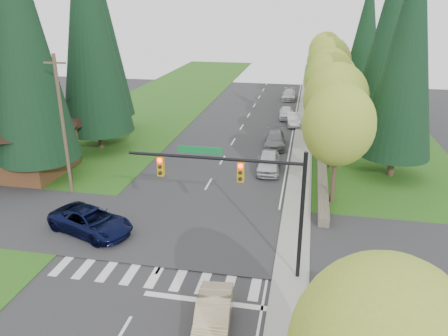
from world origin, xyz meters
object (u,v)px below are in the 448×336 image
(sedan_champagne, at_px, (213,316))
(parked_car_b, at_px, (275,140))
(parked_car_e, at_px, (289,95))
(parked_car_d, at_px, (286,113))
(suv_navy, at_px, (91,221))
(parked_car_a, at_px, (269,162))
(parked_car_c, at_px, (293,120))

(sedan_champagne, distance_m, parked_car_b, 25.81)
(parked_car_e, bearing_deg, parked_car_d, -89.28)
(parked_car_b, relative_size, parked_car_e, 1.04)
(sedan_champagne, distance_m, suv_navy, 11.36)
(sedan_champagne, relative_size, parked_car_a, 0.91)
(parked_car_a, bearing_deg, parked_car_c, 81.63)
(parked_car_c, bearing_deg, suv_navy, -119.27)
(parked_car_e, bearing_deg, parked_car_b, -91.23)
(sedan_champagne, bearing_deg, parked_car_b, 83.11)
(parked_car_b, relative_size, parked_car_d, 1.18)
(suv_navy, bearing_deg, parked_car_e, 6.93)
(suv_navy, bearing_deg, parked_car_a, -17.58)
(suv_navy, relative_size, parked_car_b, 1.15)
(sedan_champagne, height_order, parked_car_d, sedan_champagne)
(parked_car_b, distance_m, parked_car_d, 11.07)
(parked_car_a, bearing_deg, parked_car_b, 87.33)
(parked_car_a, xyz_separation_m, parked_car_e, (0.09, 28.59, -0.12))
(suv_navy, bearing_deg, parked_car_b, -6.39)
(parked_car_c, relative_size, parked_car_e, 0.88)
(parked_car_a, relative_size, parked_car_c, 1.14)
(suv_navy, distance_m, parked_car_c, 29.19)
(sedan_champagne, relative_size, suv_navy, 0.77)
(parked_car_a, height_order, parked_car_b, parked_car_a)
(parked_car_e, bearing_deg, sedan_champagne, -91.52)
(parked_car_e, bearing_deg, parked_car_c, -85.67)
(sedan_champagne, height_order, parked_car_b, sedan_champagne)
(sedan_champagne, relative_size, parked_car_b, 0.88)
(suv_navy, height_order, parked_car_d, suv_navy)
(sedan_champagne, xyz_separation_m, parked_car_e, (0.55, 47.75, -0.03))
(sedan_champagne, height_order, parked_car_a, parked_car_a)
(parked_car_d, bearing_deg, parked_car_e, 88.41)
(parked_car_c, bearing_deg, parked_car_d, 100.52)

